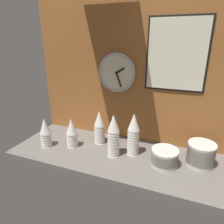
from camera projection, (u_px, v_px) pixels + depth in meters
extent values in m
cube|color=slate|center=(125.00, 157.00, 1.38)|extent=(1.60, 0.56, 0.04)
cube|color=#A3602D|center=(138.00, 73.00, 1.43)|extent=(1.60, 0.03, 1.05)
cone|color=white|center=(72.00, 139.00, 1.47)|extent=(0.08, 0.08, 0.12)
cone|color=white|center=(72.00, 136.00, 1.46)|extent=(0.08, 0.08, 0.12)
cone|color=white|center=(72.00, 134.00, 1.46)|extent=(0.08, 0.08, 0.12)
cone|color=white|center=(72.00, 131.00, 1.45)|extent=(0.08, 0.08, 0.12)
cone|color=white|center=(72.00, 129.00, 1.44)|extent=(0.08, 0.08, 0.12)
cone|color=white|center=(71.00, 126.00, 1.44)|extent=(0.08, 0.08, 0.12)
cone|color=white|center=(46.00, 138.00, 1.47)|extent=(0.08, 0.08, 0.12)
cone|color=white|center=(46.00, 136.00, 1.47)|extent=(0.08, 0.08, 0.12)
cone|color=white|center=(46.00, 134.00, 1.46)|extent=(0.08, 0.08, 0.12)
cone|color=white|center=(45.00, 131.00, 1.45)|extent=(0.08, 0.08, 0.12)
cone|color=white|center=(45.00, 129.00, 1.45)|extent=(0.08, 0.08, 0.12)
cone|color=white|center=(45.00, 126.00, 1.44)|extent=(0.08, 0.08, 0.12)
cone|color=white|center=(113.00, 147.00, 1.35)|extent=(0.08, 0.08, 0.12)
cone|color=white|center=(113.00, 145.00, 1.35)|extent=(0.08, 0.08, 0.12)
cone|color=white|center=(113.00, 142.00, 1.34)|extent=(0.08, 0.08, 0.12)
cone|color=white|center=(113.00, 140.00, 1.33)|extent=(0.08, 0.08, 0.12)
cone|color=white|center=(113.00, 137.00, 1.33)|extent=(0.08, 0.08, 0.12)
cone|color=white|center=(113.00, 134.00, 1.32)|extent=(0.08, 0.08, 0.12)
cone|color=white|center=(113.00, 131.00, 1.31)|extent=(0.08, 0.08, 0.12)
cone|color=white|center=(113.00, 129.00, 1.30)|extent=(0.08, 0.08, 0.12)
cone|color=white|center=(113.00, 126.00, 1.30)|extent=(0.08, 0.08, 0.12)
cone|color=white|center=(113.00, 123.00, 1.29)|extent=(0.08, 0.08, 0.12)
cone|color=white|center=(100.00, 135.00, 1.52)|extent=(0.08, 0.08, 0.12)
cone|color=white|center=(100.00, 133.00, 1.51)|extent=(0.08, 0.08, 0.12)
cone|color=white|center=(100.00, 131.00, 1.51)|extent=(0.08, 0.08, 0.12)
cone|color=white|center=(100.00, 128.00, 1.50)|extent=(0.08, 0.08, 0.12)
cone|color=white|center=(99.00, 126.00, 1.49)|extent=(0.08, 0.08, 0.12)
cone|color=white|center=(99.00, 123.00, 1.49)|extent=(0.08, 0.08, 0.12)
cone|color=white|center=(99.00, 121.00, 1.48)|extent=(0.08, 0.08, 0.12)
cone|color=white|center=(99.00, 118.00, 1.47)|extent=(0.08, 0.08, 0.12)
cone|color=white|center=(133.00, 146.00, 1.37)|extent=(0.08, 0.08, 0.12)
cone|color=white|center=(133.00, 144.00, 1.36)|extent=(0.08, 0.08, 0.12)
cone|color=white|center=(133.00, 141.00, 1.36)|extent=(0.08, 0.08, 0.12)
cone|color=white|center=(133.00, 138.00, 1.35)|extent=(0.08, 0.08, 0.12)
cone|color=white|center=(133.00, 136.00, 1.34)|extent=(0.08, 0.08, 0.12)
cone|color=white|center=(133.00, 133.00, 1.34)|extent=(0.08, 0.08, 0.12)
cone|color=white|center=(134.00, 130.00, 1.33)|extent=(0.08, 0.08, 0.12)
cone|color=white|center=(134.00, 127.00, 1.32)|extent=(0.08, 0.08, 0.12)
cone|color=white|center=(134.00, 125.00, 1.31)|extent=(0.08, 0.08, 0.12)
cone|color=white|center=(134.00, 122.00, 1.31)|extent=(0.08, 0.08, 0.12)
cylinder|color=beige|center=(200.00, 161.00, 1.26)|extent=(0.17, 0.17, 0.05)
cylinder|color=beige|center=(200.00, 158.00, 1.26)|extent=(0.17, 0.17, 0.05)
cylinder|color=beige|center=(201.00, 156.00, 1.25)|extent=(0.17, 0.17, 0.05)
cylinder|color=beige|center=(201.00, 153.00, 1.24)|extent=(0.17, 0.17, 0.05)
cylinder|color=beige|center=(202.00, 150.00, 1.23)|extent=(0.17, 0.17, 0.05)
cylinder|color=beige|center=(202.00, 147.00, 1.23)|extent=(0.17, 0.17, 0.05)
torus|color=white|center=(202.00, 144.00, 1.22)|extent=(0.17, 0.17, 0.02)
cylinder|color=beige|center=(164.00, 161.00, 1.26)|extent=(0.17, 0.17, 0.05)
cylinder|color=beige|center=(164.00, 159.00, 1.25)|extent=(0.17, 0.17, 0.05)
cylinder|color=beige|center=(165.00, 156.00, 1.25)|extent=(0.17, 0.17, 0.05)
cylinder|color=beige|center=(165.00, 153.00, 1.24)|extent=(0.17, 0.17, 0.05)
torus|color=white|center=(165.00, 151.00, 1.23)|extent=(0.17, 0.17, 0.02)
cylinder|color=beige|center=(117.00, 73.00, 1.46)|extent=(0.28, 0.02, 0.28)
torus|color=#B2B2B7|center=(116.00, 73.00, 1.45)|extent=(0.29, 0.02, 0.29)
cube|color=black|center=(120.00, 71.00, 1.43)|extent=(0.07, 0.01, 0.05)
cube|color=black|center=(119.00, 80.00, 1.46)|extent=(0.05, 0.01, 0.10)
cylinder|color=black|center=(116.00, 73.00, 1.45)|extent=(0.01, 0.01, 0.01)
cube|color=black|center=(177.00, 55.00, 1.28)|extent=(0.39, 0.01, 0.47)
cube|color=#EFEACC|center=(177.00, 55.00, 1.28)|extent=(0.36, 0.01, 0.45)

